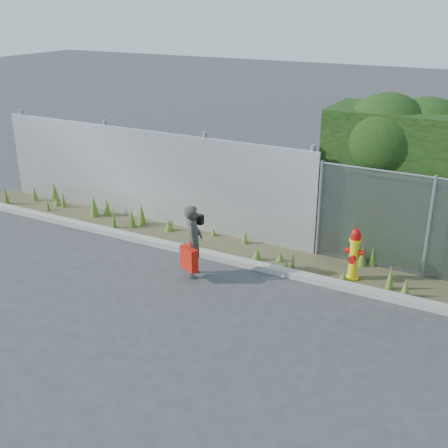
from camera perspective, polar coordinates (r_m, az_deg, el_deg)
ground at (r=9.95m, az=-2.33°, el=-8.32°), size 80.00×80.00×0.00m
curb at (r=11.32m, az=2.30°, el=-4.02°), size 16.00×0.22×0.12m
weed_strip at (r=12.04m, az=1.34°, el=-1.98°), size 16.00×1.31×0.53m
corrugated_fence at (r=13.48m, az=-7.83°, el=4.86°), size 8.50×0.21×2.30m
fire_hydrant at (r=10.88m, az=13.05°, el=-3.07°), size 0.36×0.32×1.06m
woman at (r=10.70m, az=-3.13°, el=-1.76°), size 0.53×0.62×1.44m
red_tote_bag at (r=10.67m, az=-3.59°, el=-3.53°), size 0.41×0.15×0.54m
black_shoulder_bag at (r=10.71m, az=-2.75°, el=0.54°), size 0.25×0.11×0.19m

